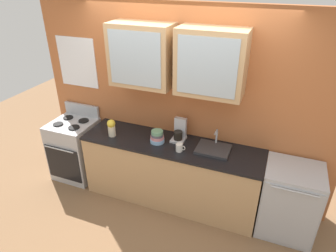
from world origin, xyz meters
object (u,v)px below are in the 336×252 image
object	(u,v)px
stove_range	(76,149)
vase	(112,127)
dishwasher	(289,201)
bowl_stack	(157,137)
cup_near_sink	(179,148)
sink_faucet	(213,149)
coffee_maker	(179,132)

from	to	relation	value
stove_range	vase	xyz separation A→B (m)	(0.74, -0.09, 0.56)
vase	dishwasher	size ratio (longest dim) A/B	0.26
bowl_stack	cup_near_sink	distance (m)	0.35
stove_range	sink_faucet	xyz separation A→B (m)	(2.07, 0.06, 0.46)
sink_faucet	coffee_maker	world-z (taller)	coffee_maker
stove_range	dishwasher	world-z (taller)	stove_range
sink_faucet	coffee_maker	size ratio (longest dim) A/B	1.39
sink_faucet	bowl_stack	world-z (taller)	sink_faucet
bowl_stack	cup_near_sink	bearing A→B (deg)	-16.01
sink_faucet	cup_near_sink	xyz separation A→B (m)	(-0.38, -0.17, 0.03)
cup_near_sink	dishwasher	bearing A→B (deg)	4.92
sink_faucet	coffee_maker	distance (m)	0.49
cup_near_sink	coffee_maker	distance (m)	0.28
stove_range	vase	distance (m)	0.93
sink_faucet	dishwasher	distance (m)	1.06
stove_range	coffee_maker	distance (m)	1.69
cup_near_sink	vase	bearing A→B (deg)	178.48
bowl_stack	coffee_maker	bearing A→B (deg)	35.00
stove_range	bowl_stack	xyz separation A→B (m)	(1.36, -0.02, 0.51)
sink_faucet	cup_near_sink	world-z (taller)	sink_faucet
bowl_stack	dishwasher	distance (m)	1.75
bowl_stack	sink_faucet	bearing A→B (deg)	6.37
vase	cup_near_sink	distance (m)	0.96
dishwasher	coffee_maker	world-z (taller)	coffee_maker
sink_faucet	dishwasher	size ratio (longest dim) A/B	0.45
cup_near_sink	sink_faucet	bearing A→B (deg)	24.78
vase	dishwasher	bearing A→B (deg)	2.24
stove_range	cup_near_sink	size ratio (longest dim) A/B	8.90
vase	coffee_maker	world-z (taller)	coffee_maker
bowl_stack	cup_near_sink	xyz separation A→B (m)	(0.33, -0.10, -0.03)
sink_faucet	bowl_stack	bearing A→B (deg)	-173.63
stove_range	sink_faucet	size ratio (longest dim) A/B	2.65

